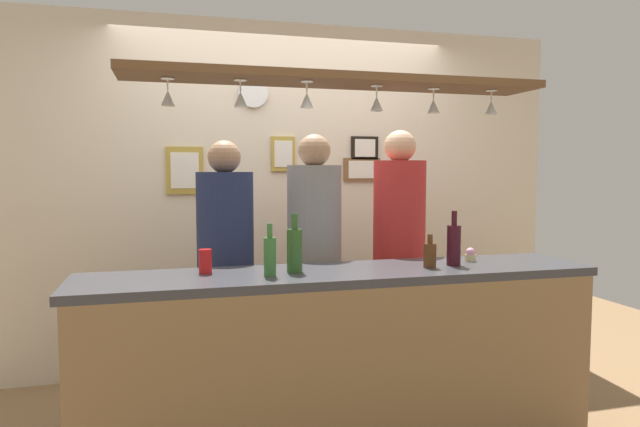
{
  "coord_description": "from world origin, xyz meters",
  "views": [
    {
      "loc": [
        -0.87,
        -3.1,
        1.5
      ],
      "look_at": [
        0.0,
        0.1,
        1.24
      ],
      "focal_mm": 31.44,
      "sensor_mm": 36.0,
      "label": 1
    }
  ],
  "objects_px": {
    "bottle_beer_green_import": "(270,255)",
    "picture_frame_caricature": "(185,170)",
    "picture_frame_upper_small": "(365,148)",
    "bottle_beer_brown_stubby": "(430,255)",
    "bottle_wine_dark_red": "(454,244)",
    "picture_frame_lower_pair": "(362,170)",
    "person_right_red_shirt": "(399,237)",
    "picture_frame_crest": "(283,154)",
    "person_middle_grey_shirt": "(314,243)",
    "bottle_champagne_green": "(295,249)",
    "cupcake": "(470,255)",
    "drink_can": "(205,261)",
    "wall_clock": "(253,93)",
    "person_left_navy_shirt": "(226,251)"
  },
  "relations": [
    {
      "from": "bottle_beer_green_import",
      "to": "picture_frame_caricature",
      "type": "bearing_deg",
      "value": 103.73
    },
    {
      "from": "picture_frame_caricature",
      "to": "picture_frame_upper_small",
      "type": "height_order",
      "value": "picture_frame_upper_small"
    },
    {
      "from": "bottle_beer_brown_stubby",
      "to": "bottle_wine_dark_red",
      "type": "bearing_deg",
      "value": 11.94
    },
    {
      "from": "bottle_beer_brown_stubby",
      "to": "picture_frame_lower_pair",
      "type": "xyz_separation_m",
      "value": [
        0.13,
        1.45,
        0.46
      ]
    },
    {
      "from": "person_right_red_shirt",
      "to": "picture_frame_lower_pair",
      "type": "xyz_separation_m",
      "value": [
        0.02,
        0.78,
        0.44
      ]
    },
    {
      "from": "person_right_red_shirt",
      "to": "bottle_beer_green_import",
      "type": "relative_size",
      "value": 6.75
    },
    {
      "from": "picture_frame_lower_pair",
      "to": "picture_frame_upper_small",
      "type": "xyz_separation_m",
      "value": [
        0.02,
        0.0,
        0.17
      ]
    },
    {
      "from": "bottle_beer_brown_stubby",
      "to": "picture_frame_caricature",
      "type": "bearing_deg",
      "value": 130.17
    },
    {
      "from": "bottle_beer_brown_stubby",
      "to": "bottle_beer_green_import",
      "type": "distance_m",
      "value": 0.87
    },
    {
      "from": "picture_frame_lower_pair",
      "to": "picture_frame_crest",
      "type": "distance_m",
      "value": 0.64
    },
    {
      "from": "person_right_red_shirt",
      "to": "picture_frame_caricature",
      "type": "xyz_separation_m",
      "value": [
        -1.34,
        0.78,
        0.43
      ]
    },
    {
      "from": "person_middle_grey_shirt",
      "to": "bottle_beer_green_import",
      "type": "xyz_separation_m",
      "value": [
        -0.4,
        -0.69,
        0.04
      ]
    },
    {
      "from": "bottle_champagne_green",
      "to": "cupcake",
      "type": "distance_m",
      "value": 1.05
    },
    {
      "from": "bottle_beer_brown_stubby",
      "to": "picture_frame_caricature",
      "type": "xyz_separation_m",
      "value": [
        -1.23,
        1.45,
        0.45
      ]
    },
    {
      "from": "drink_can",
      "to": "cupcake",
      "type": "xyz_separation_m",
      "value": [
        1.49,
        -0.01,
        -0.03
      ]
    },
    {
      "from": "bottle_beer_brown_stubby",
      "to": "drink_can",
      "type": "relative_size",
      "value": 1.48
    },
    {
      "from": "person_right_red_shirt",
      "to": "wall_clock",
      "type": "relative_size",
      "value": 7.98
    },
    {
      "from": "bottle_wine_dark_red",
      "to": "picture_frame_caricature",
      "type": "xyz_separation_m",
      "value": [
        -1.39,
        1.42,
        0.4
      ]
    },
    {
      "from": "bottle_champagne_green",
      "to": "bottle_beer_brown_stubby",
      "type": "bearing_deg",
      "value": -4.8
    },
    {
      "from": "wall_clock",
      "to": "person_left_navy_shirt",
      "type": "bearing_deg",
      "value": -110.55
    },
    {
      "from": "drink_can",
      "to": "wall_clock",
      "type": "distance_m",
      "value": 1.72
    },
    {
      "from": "picture_frame_caricature",
      "to": "bottle_beer_green_import",
      "type": "bearing_deg",
      "value": -76.27
    },
    {
      "from": "bottle_beer_green_import",
      "to": "cupcake",
      "type": "height_order",
      "value": "bottle_beer_green_import"
    },
    {
      "from": "picture_frame_caricature",
      "to": "picture_frame_lower_pair",
      "type": "bearing_deg",
      "value": 0.0
    },
    {
      "from": "picture_frame_lower_pair",
      "to": "wall_clock",
      "type": "distance_m",
      "value": 1.02
    },
    {
      "from": "drink_can",
      "to": "picture_frame_lower_pair",
      "type": "xyz_separation_m",
      "value": [
        1.3,
        1.31,
        0.46
      ]
    },
    {
      "from": "picture_frame_lower_pair",
      "to": "picture_frame_caricature",
      "type": "height_order",
      "value": "picture_frame_caricature"
    },
    {
      "from": "picture_frame_caricature",
      "to": "wall_clock",
      "type": "height_order",
      "value": "wall_clock"
    },
    {
      "from": "person_right_red_shirt",
      "to": "drink_can",
      "type": "relative_size",
      "value": 14.39
    },
    {
      "from": "person_middle_grey_shirt",
      "to": "cupcake",
      "type": "distance_m",
      "value": 0.95
    },
    {
      "from": "bottle_beer_brown_stubby",
      "to": "bottle_champagne_green",
      "type": "distance_m",
      "value": 0.73
    },
    {
      "from": "bottle_beer_green_import",
      "to": "wall_clock",
      "type": "distance_m",
      "value": 1.77
    },
    {
      "from": "picture_frame_lower_pair",
      "to": "picture_frame_upper_small",
      "type": "distance_m",
      "value": 0.17
    },
    {
      "from": "bottle_champagne_green",
      "to": "picture_frame_caricature",
      "type": "relative_size",
      "value": 0.88
    },
    {
      "from": "cupcake",
      "to": "picture_frame_caricature",
      "type": "relative_size",
      "value": 0.23
    },
    {
      "from": "picture_frame_lower_pair",
      "to": "picture_frame_upper_small",
      "type": "relative_size",
      "value": 1.36
    },
    {
      "from": "person_middle_grey_shirt",
      "to": "bottle_beer_brown_stubby",
      "type": "height_order",
      "value": "person_middle_grey_shirt"
    },
    {
      "from": "cupcake",
      "to": "wall_clock",
      "type": "distance_m",
      "value": 1.98
    },
    {
      "from": "bottle_wine_dark_red",
      "to": "picture_frame_upper_small",
      "type": "relative_size",
      "value": 1.36
    },
    {
      "from": "bottle_beer_green_import",
      "to": "picture_frame_lower_pair",
      "type": "distance_m",
      "value": 1.82
    },
    {
      "from": "bottle_champagne_green",
      "to": "wall_clock",
      "type": "relative_size",
      "value": 1.36
    },
    {
      "from": "bottle_champagne_green",
      "to": "cupcake",
      "type": "bearing_deg",
      "value": 3.93
    },
    {
      "from": "bottle_wine_dark_red",
      "to": "bottle_beer_green_import",
      "type": "distance_m",
      "value": 1.03
    },
    {
      "from": "person_middle_grey_shirt",
      "to": "picture_frame_upper_small",
      "type": "height_order",
      "value": "picture_frame_upper_small"
    },
    {
      "from": "cupcake",
      "to": "picture_frame_lower_pair",
      "type": "relative_size",
      "value": 0.26
    },
    {
      "from": "bottle_wine_dark_red",
      "to": "picture_frame_upper_small",
      "type": "distance_m",
      "value": 1.53
    },
    {
      "from": "drink_can",
      "to": "person_middle_grey_shirt",
      "type": "bearing_deg",
      "value": 36.66
    },
    {
      "from": "wall_clock",
      "to": "bottle_beer_brown_stubby",
      "type": "bearing_deg",
      "value": -63.32
    },
    {
      "from": "picture_frame_crest",
      "to": "person_middle_grey_shirt",
      "type": "bearing_deg",
      "value": -87.04
    },
    {
      "from": "bottle_champagne_green",
      "to": "picture_frame_crest",
      "type": "distance_m",
      "value": 1.5
    }
  ]
}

